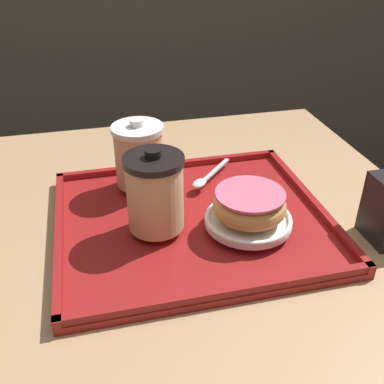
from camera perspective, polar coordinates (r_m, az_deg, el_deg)
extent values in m
cube|color=tan|center=(0.76, -1.67, -5.37)|extent=(0.88, 0.90, 0.03)
cylinder|color=#333338|center=(1.03, -1.32, -22.41)|extent=(0.08, 0.08, 0.72)
cube|color=maroon|center=(0.75, 0.00, -3.78)|extent=(0.44, 0.38, 0.01)
cube|color=maroon|center=(0.61, 4.15, -12.62)|extent=(0.44, 0.01, 0.01)
cube|color=maroon|center=(0.90, -2.74, 3.45)|extent=(0.44, 0.01, 0.01)
cube|color=maroon|center=(0.73, -16.56, -5.11)|extent=(0.01, 0.38, 0.01)
cube|color=maroon|center=(0.81, 14.85, -0.92)|extent=(0.01, 0.38, 0.01)
cylinder|color=#E0B784|center=(0.68, -4.71, -0.44)|extent=(0.09, 0.09, 0.11)
cylinder|color=black|center=(0.65, -4.93, 4.04)|extent=(0.09, 0.09, 0.01)
cylinder|color=black|center=(0.65, -4.98, 4.90)|extent=(0.02, 0.02, 0.01)
cylinder|color=#E0B784|center=(0.81, -6.71, 4.35)|extent=(0.09, 0.09, 0.10)
cylinder|color=white|center=(0.78, -6.97, 7.98)|extent=(0.09, 0.09, 0.01)
cylinder|color=white|center=(0.78, -7.02, 8.73)|extent=(0.02, 0.02, 0.01)
cylinder|color=white|center=(0.72, 7.14, -3.68)|extent=(0.14, 0.14, 0.01)
torus|color=white|center=(0.72, 7.17, -3.28)|extent=(0.14, 0.14, 0.01)
torus|color=tan|center=(0.70, 7.30, -1.68)|extent=(0.11, 0.11, 0.04)
cylinder|color=#DB6684|center=(0.69, 7.41, -0.22)|extent=(0.11, 0.11, 0.00)
ellipsoid|color=silver|center=(0.81, 0.94, 1.13)|extent=(0.04, 0.04, 0.01)
cube|color=silver|center=(0.86, 3.10, 2.85)|extent=(0.07, 0.08, 0.00)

